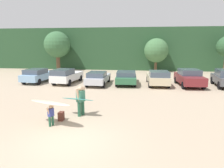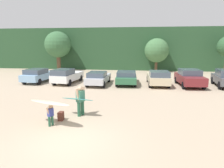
{
  "view_description": "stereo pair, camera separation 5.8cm",
  "coord_description": "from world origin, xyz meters",
  "px_view_note": "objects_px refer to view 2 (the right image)",
  "views": [
    {
      "loc": [
        2.67,
        -7.05,
        3.84
      ],
      "look_at": [
        0.84,
        6.93,
        1.06
      ],
      "focal_mm": 31.92,
      "sensor_mm": 36.0,
      "label": 1
    },
    {
      "loc": [
        2.73,
        -7.04,
        3.84
      ],
      "look_at": [
        0.84,
        6.93,
        1.06
      ],
      "focal_mm": 31.92,
      "sensor_mm": 36.0,
      "label": 2
    }
  ],
  "objects_px": {
    "parked_car_white": "(67,76)",
    "parked_car_silver": "(98,78)",
    "parked_car_sky_blue": "(38,75)",
    "parked_car_champagne": "(158,77)",
    "parked_car_forest_green": "(126,77)",
    "parked_car_maroon": "(189,78)",
    "person_adult": "(81,99)",
    "surfboard_cream": "(49,102)",
    "backpack_dropped": "(61,116)",
    "surfboard_teal": "(77,99)",
    "person_child": "(51,114)"
  },
  "relations": [
    {
      "from": "parked_car_silver",
      "to": "backpack_dropped",
      "type": "bearing_deg",
      "value": -178.96
    },
    {
      "from": "parked_car_sky_blue",
      "to": "surfboard_teal",
      "type": "distance_m",
      "value": 11.62
    },
    {
      "from": "parked_car_white",
      "to": "parked_car_forest_green",
      "type": "xyz_separation_m",
      "value": [
        6.0,
        0.37,
        -0.07
      ]
    },
    {
      "from": "person_child",
      "to": "surfboard_cream",
      "type": "bearing_deg",
      "value": -20.86
    },
    {
      "from": "parked_car_sky_blue",
      "to": "person_adult",
      "type": "relative_size",
      "value": 2.55
    },
    {
      "from": "parked_car_champagne",
      "to": "surfboard_cream",
      "type": "xyz_separation_m",
      "value": [
        -6.03,
        -10.66,
        0.39
      ]
    },
    {
      "from": "parked_car_white",
      "to": "parked_car_silver",
      "type": "bearing_deg",
      "value": -88.02
    },
    {
      "from": "parked_car_silver",
      "to": "surfboard_teal",
      "type": "xyz_separation_m",
      "value": [
        0.64,
        -8.73,
        0.26
      ]
    },
    {
      "from": "parked_car_forest_green",
      "to": "person_adult",
      "type": "bearing_deg",
      "value": 166.22
    },
    {
      "from": "parked_car_sky_blue",
      "to": "parked_car_silver",
      "type": "distance_m",
      "value": 6.47
    },
    {
      "from": "parked_car_sky_blue",
      "to": "person_adult",
      "type": "bearing_deg",
      "value": -136.8
    },
    {
      "from": "parked_car_sky_blue",
      "to": "person_child",
      "type": "bearing_deg",
      "value": -145.08
    },
    {
      "from": "parked_car_sky_blue",
      "to": "parked_car_silver",
      "type": "relative_size",
      "value": 0.95
    },
    {
      "from": "surfboard_teal",
      "to": "parked_car_forest_green",
      "type": "bearing_deg",
      "value": -93.23
    },
    {
      "from": "person_adult",
      "to": "parked_car_sky_blue",
      "type": "bearing_deg",
      "value": -26.31
    },
    {
      "from": "parked_car_sky_blue",
      "to": "parked_car_white",
      "type": "height_order",
      "value": "parked_car_white"
    },
    {
      "from": "parked_car_white",
      "to": "parked_car_maroon",
      "type": "distance_m",
      "value": 11.93
    },
    {
      "from": "person_adult",
      "to": "parked_car_white",
      "type": "bearing_deg",
      "value": -40.14
    },
    {
      "from": "parked_car_silver",
      "to": "surfboard_teal",
      "type": "bearing_deg",
      "value": -174.58
    },
    {
      "from": "parked_car_champagne",
      "to": "surfboard_cream",
      "type": "relative_size",
      "value": 1.82
    },
    {
      "from": "parked_car_maroon",
      "to": "surfboard_cream",
      "type": "height_order",
      "value": "parked_car_maroon"
    },
    {
      "from": "parked_car_forest_green",
      "to": "parked_car_maroon",
      "type": "bearing_deg",
      "value": -94.04
    },
    {
      "from": "person_child",
      "to": "parked_car_white",
      "type": "bearing_deg",
      "value": -48.49
    },
    {
      "from": "person_adult",
      "to": "parked_car_forest_green",
      "type": "bearing_deg",
      "value": -76.47
    },
    {
      "from": "parked_car_sky_blue",
      "to": "parked_car_maroon",
      "type": "distance_m",
      "value": 15.09
    },
    {
      "from": "surfboard_teal",
      "to": "backpack_dropped",
      "type": "relative_size",
      "value": 4.25
    },
    {
      "from": "surfboard_cream",
      "to": "parked_car_forest_green",
      "type": "bearing_deg",
      "value": -87.5
    },
    {
      "from": "person_child",
      "to": "parked_car_champagne",
      "type": "bearing_deg",
      "value": -93.99
    },
    {
      "from": "parked_car_white",
      "to": "parked_car_forest_green",
      "type": "distance_m",
      "value": 6.01
    },
    {
      "from": "parked_car_sky_blue",
      "to": "parked_car_maroon",
      "type": "height_order",
      "value": "parked_car_maroon"
    },
    {
      "from": "parked_car_sky_blue",
      "to": "parked_car_white",
      "type": "xyz_separation_m",
      "value": [
        3.16,
        -0.21,
        0.04
      ]
    },
    {
      "from": "parked_car_sky_blue",
      "to": "parked_car_silver",
      "type": "bearing_deg",
      "value": -89.35
    },
    {
      "from": "person_adult",
      "to": "backpack_dropped",
      "type": "relative_size",
      "value": 3.68
    },
    {
      "from": "parked_car_silver",
      "to": "person_child",
      "type": "height_order",
      "value": "parked_car_silver"
    },
    {
      "from": "person_adult",
      "to": "surfboard_teal",
      "type": "relative_size",
      "value": 0.87
    },
    {
      "from": "parked_car_maroon",
      "to": "backpack_dropped",
      "type": "relative_size",
      "value": 9.29
    },
    {
      "from": "parked_car_sky_blue",
      "to": "parked_car_champagne",
      "type": "height_order",
      "value": "parked_car_champagne"
    },
    {
      "from": "parked_car_champagne",
      "to": "person_adult",
      "type": "xyz_separation_m",
      "value": [
        -4.97,
        -9.12,
        0.17
      ]
    },
    {
      "from": "surfboard_teal",
      "to": "backpack_dropped",
      "type": "distance_m",
      "value": 1.24
    },
    {
      "from": "parked_car_forest_green",
      "to": "person_child",
      "type": "height_order",
      "value": "parked_car_forest_green"
    },
    {
      "from": "person_adult",
      "to": "surfboard_cream",
      "type": "xyz_separation_m",
      "value": [
        -1.06,
        -1.54,
        0.22
      ]
    },
    {
      "from": "parked_car_maroon",
      "to": "person_adult",
      "type": "distance_m",
      "value": 12.0
    },
    {
      "from": "parked_car_maroon",
      "to": "parked_car_forest_green",
      "type": "bearing_deg",
      "value": 84.81
    },
    {
      "from": "parked_car_sky_blue",
      "to": "person_adult",
      "type": "xyz_separation_m",
      "value": [
        7.24,
        -9.12,
        0.19
      ]
    },
    {
      "from": "parked_car_sky_blue",
      "to": "surfboard_teal",
      "type": "height_order",
      "value": "parked_car_sky_blue"
    },
    {
      "from": "backpack_dropped",
      "to": "parked_car_white",
      "type": "bearing_deg",
      "value": 108.51
    },
    {
      "from": "parked_car_forest_green",
      "to": "person_child",
      "type": "relative_size",
      "value": 4.45
    },
    {
      "from": "parked_car_sky_blue",
      "to": "parked_car_forest_green",
      "type": "bearing_deg",
      "value": -84.27
    },
    {
      "from": "parked_car_champagne",
      "to": "parked_car_forest_green",
      "type": "bearing_deg",
      "value": 85.76
    },
    {
      "from": "parked_car_silver",
      "to": "surfboard_teal",
      "type": "distance_m",
      "value": 8.76
    }
  ]
}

